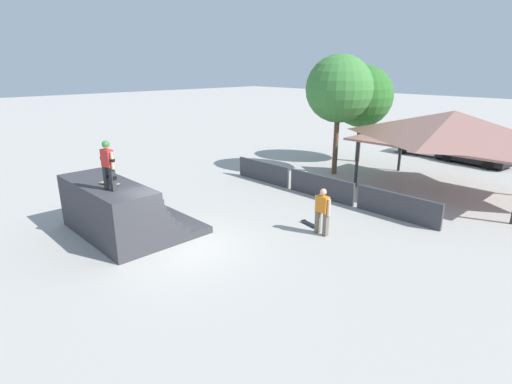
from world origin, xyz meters
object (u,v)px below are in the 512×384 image
at_px(skater_on_deck, 108,162).
at_px(tree_beside_pavilion, 339,89).
at_px(skateboard_on_deck, 110,184).
at_px(bystander_walking, 322,209).
at_px(parked_car_black, 474,154).
at_px(skateboard_on_ground, 309,223).
at_px(parked_car_white, 426,146).
at_px(tree_far_back, 362,96).

relative_size(skater_on_deck, tree_beside_pavilion, 0.25).
height_order(skater_on_deck, skateboard_on_deck, skater_on_deck).
height_order(bystander_walking, parked_car_black, bystander_walking).
xyz_separation_m(skateboard_on_ground, parked_car_white, (-2.44, 15.74, 0.54)).
xyz_separation_m(bystander_walking, skateboard_on_ground, (-0.87, 0.38, -0.91)).
xyz_separation_m(skateboard_on_deck, bystander_walking, (4.82, 5.57, -1.08)).
relative_size(skateboard_on_ground, tree_far_back, 0.14).
height_order(tree_beside_pavilion, tree_far_back, tree_beside_pavilion).
bearing_deg(parked_car_white, tree_far_back, -114.89).
bearing_deg(skateboard_on_ground, parked_car_black, -80.79).
xyz_separation_m(skater_on_deck, parked_car_white, (0.96, 21.91, -2.32)).
xyz_separation_m(parked_car_white, parked_car_black, (3.17, -0.40, -0.00)).
height_order(skater_on_deck, parked_car_white, skater_on_deck).
distance_m(tree_beside_pavilion, tree_far_back, 3.76).
relative_size(tree_beside_pavilion, tree_far_back, 1.09).
distance_m(parked_car_white, parked_car_black, 3.19).
bearing_deg(tree_beside_pavilion, tree_far_back, 102.23).
bearing_deg(tree_far_back, parked_car_black, 40.59).
relative_size(parked_car_white, parked_car_black, 0.98).
bearing_deg(skateboard_on_deck, skateboard_on_ground, 36.91).
relative_size(skateboard_on_ground, parked_car_black, 0.19).
relative_size(bystander_walking, skateboard_on_ground, 2.04).
bearing_deg(skateboard_on_ground, tree_beside_pavilion, -49.32).
xyz_separation_m(tree_beside_pavilion, tree_far_back, (-0.78, 3.62, -0.61)).
bearing_deg(skateboard_on_ground, skateboard_on_deck, 68.36).
height_order(skateboard_on_ground, tree_far_back, tree_far_back).
bearing_deg(parked_car_black, tree_far_back, -131.10).
bearing_deg(skateboard_on_deck, tree_beside_pavilion, 70.21).
relative_size(tree_beside_pavilion, parked_car_white, 1.51).
height_order(tree_beside_pavilion, parked_car_white, tree_beside_pavilion).
bearing_deg(tree_beside_pavilion, bystander_walking, -57.48).
distance_m(tree_beside_pavilion, parked_car_white, 9.68).
distance_m(skater_on_deck, tree_beside_pavilion, 13.39).
xyz_separation_m(skateboard_on_deck, skateboard_on_ground, (3.95, 5.95, -1.99)).
distance_m(skateboard_on_deck, tree_beside_pavilion, 13.30).
relative_size(bystander_walking, parked_car_black, 0.40).
xyz_separation_m(skateboard_on_deck, parked_car_black, (4.68, 21.29, -1.44)).
relative_size(skateboard_on_deck, parked_car_white, 0.19).
bearing_deg(parked_car_black, tree_beside_pavilion, -110.92).
relative_size(skater_on_deck, skateboard_on_deck, 2.05).
height_order(skateboard_on_deck, parked_car_white, skateboard_on_deck).
relative_size(skater_on_deck, bystander_walking, 0.94).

